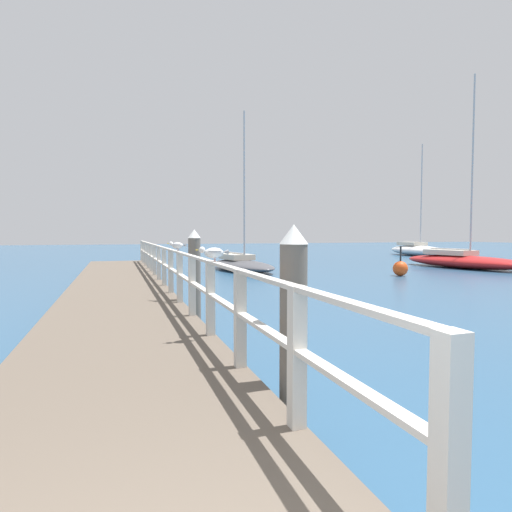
# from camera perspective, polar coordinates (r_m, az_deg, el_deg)

# --- Properties ---
(pier_deck) EXTENTS (2.70, 24.03, 0.50)m
(pier_deck) POSITION_cam_1_polar(r_m,az_deg,el_deg) (12.76, -17.76, -5.06)
(pier_deck) COLOR brown
(pier_deck) RESTS_ON ground_plane
(pier_railing) EXTENTS (0.12, 22.55, 1.11)m
(pier_railing) POSITION_cam_1_polar(r_m,az_deg,el_deg) (12.74, -12.11, -0.78)
(pier_railing) COLOR beige
(pier_railing) RESTS_ON pier_deck
(dock_piling_near) EXTENTS (0.29, 0.29, 2.11)m
(dock_piling_near) POSITION_cam_1_polar(r_m,az_deg,el_deg) (4.44, 4.97, -9.39)
(dock_piling_near) COLOR #6B6056
(dock_piling_near) RESTS_ON ground_plane
(dock_piling_far) EXTENTS (0.29, 0.29, 2.11)m
(dock_piling_far) POSITION_cam_1_polar(r_m,az_deg,el_deg) (9.94, -8.16, -2.50)
(dock_piling_far) COLOR #6B6056
(dock_piling_far) RESTS_ON ground_plane
(seagull_foreground) EXTENTS (0.48, 0.19, 0.21)m
(seagull_foreground) POSITION_cam_1_polar(r_m,az_deg,el_deg) (6.12, -5.67, 0.50)
(seagull_foreground) COLOR white
(seagull_foreground) RESTS_ON pier_railing
(seagull_background) EXTENTS (0.39, 0.35, 0.21)m
(seagull_background) POSITION_cam_1_polar(r_m,az_deg,el_deg) (9.83, -10.41, 1.42)
(seagull_background) COLOR white
(seagull_background) RESTS_ON pier_railing
(boat_0) EXTENTS (3.68, 8.14, 10.88)m
(boat_0) POSITION_cam_1_polar(r_m,az_deg,el_deg) (27.60, 25.75, -0.53)
(boat_0) COLOR red
(boat_0) RESTS_ON ground_plane
(boat_3) EXTENTS (2.99, 6.55, 8.39)m
(boat_3) POSITION_cam_1_polar(r_m,az_deg,el_deg) (23.13, -1.93, -1.06)
(boat_3) COLOR #4C4C51
(boat_3) RESTS_ON ground_plane
(boat_4) EXTENTS (3.07, 7.70, 9.80)m
(boat_4) POSITION_cam_1_polar(r_m,az_deg,el_deg) (41.04, 20.62, 0.75)
(boat_4) COLOR white
(boat_4) RESTS_ON ground_plane
(channel_buoy) EXTENTS (0.70, 0.70, 1.40)m
(channel_buoy) POSITION_cam_1_polar(r_m,az_deg,el_deg) (21.37, 18.61, -1.57)
(channel_buoy) COLOR #E54C19
(channel_buoy) RESTS_ON ground_plane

